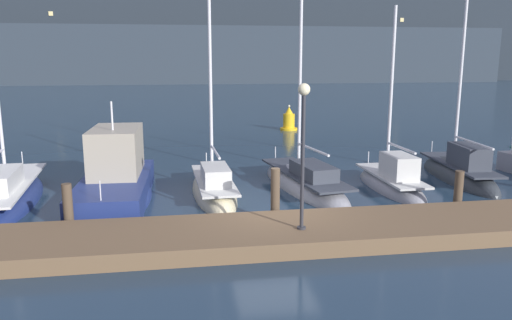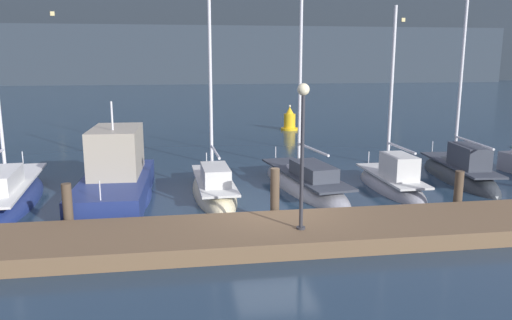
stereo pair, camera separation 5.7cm
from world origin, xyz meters
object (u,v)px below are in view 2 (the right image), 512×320
object	(u,v)px
sailboat_berth_2	(3,199)
motorboat_berth_3	(116,187)
sailboat_berth_4	(214,191)
sailboat_berth_5	(304,186)
sailboat_berth_7	(459,176)
channel_buoy	(290,121)
sailboat_berth_6	(392,185)
dock_lamppost	(303,133)

from	to	relation	value
sailboat_berth_2	motorboat_berth_3	world-z (taller)	sailboat_berth_2
sailboat_berth_4	sailboat_berth_5	world-z (taller)	sailboat_berth_5
sailboat_berth_4	sailboat_berth_7	world-z (taller)	sailboat_berth_7
sailboat_berth_4	sailboat_berth_5	xyz separation A→B (m)	(3.55, 0.32, 0.00)
sailboat_berth_7	channel_buoy	xyz separation A→B (m)	(-3.77, 15.43, 0.49)
sailboat_berth_5	sailboat_berth_6	distance (m)	3.37
sailboat_berth_7	dock_lamppost	world-z (taller)	sailboat_berth_7
sailboat_berth_5	dock_lamppost	world-z (taller)	sailboat_berth_5
motorboat_berth_3	sailboat_berth_7	world-z (taller)	sailboat_berth_7
motorboat_berth_3	channel_buoy	world-z (taller)	motorboat_berth_3
sailboat_berth_4	sailboat_berth_5	bearing A→B (deg)	5.11
sailboat_berth_4	channel_buoy	world-z (taller)	sailboat_berth_4
motorboat_berth_3	sailboat_berth_4	size ratio (longest dim) A/B	0.82
sailboat_berth_6	sailboat_berth_7	world-z (taller)	sailboat_berth_7
sailboat_berth_5	sailboat_berth_7	bearing A→B (deg)	3.17
sailboat_berth_2	motorboat_berth_3	bearing A→B (deg)	-0.40
sailboat_berth_2	sailboat_berth_4	size ratio (longest dim) A/B	1.39
sailboat_berth_2	channel_buoy	xyz separation A→B (m)	(13.86, 16.14, 0.49)
sailboat_berth_2	sailboat_berth_6	world-z (taller)	sailboat_berth_2
motorboat_berth_3	channel_buoy	distance (m)	19.02
motorboat_berth_3	dock_lamppost	xyz separation A→B (m)	(5.47, -5.41, 2.63)
sailboat_berth_5	sailboat_berth_7	xyz separation A→B (m)	(6.72, 0.37, 0.03)
sailboat_berth_5	channel_buoy	distance (m)	16.09
sailboat_berth_5	sailboat_berth_6	bearing A→B (deg)	-10.19
dock_lamppost	sailboat_berth_2	bearing A→B (deg)	149.72
sailboat_berth_6	sailboat_berth_4	bearing A→B (deg)	177.67
sailboat_berth_2	sailboat_berth_7	xyz separation A→B (m)	(17.63, 0.71, 0.01)
sailboat_berth_6	motorboat_berth_3	bearing A→B (deg)	178.73
channel_buoy	dock_lamppost	world-z (taller)	dock_lamppost
channel_buoy	sailboat_berth_7	bearing A→B (deg)	-76.27
sailboat_berth_5	dock_lamppost	bearing A→B (deg)	-105.32
sailboat_berth_6	sailboat_berth_7	distance (m)	3.54
sailboat_berth_2	sailboat_berth_5	distance (m)	10.91
sailboat_berth_4	dock_lamppost	world-z (taller)	sailboat_berth_4
sailboat_berth_7	channel_buoy	bearing A→B (deg)	103.73
sailboat_berth_7	channel_buoy	world-z (taller)	sailboat_berth_7
motorboat_berth_3	sailboat_berth_7	distance (m)	13.80
sailboat_berth_2	dock_lamppost	world-z (taller)	sailboat_berth_2
sailboat_berth_2	sailboat_berth_6	xyz separation A→B (m)	(14.22, -0.26, 0.03)
motorboat_berth_3	sailboat_berth_5	distance (m)	7.07
sailboat_berth_4	sailboat_berth_5	size ratio (longest dim) A/B	0.75
motorboat_berth_3	sailboat_berth_7	xyz separation A→B (m)	(13.78, 0.74, -0.28)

